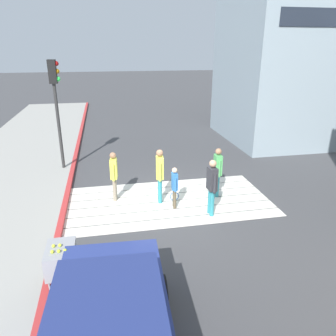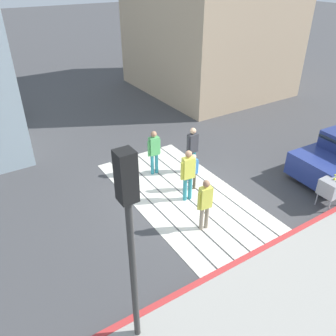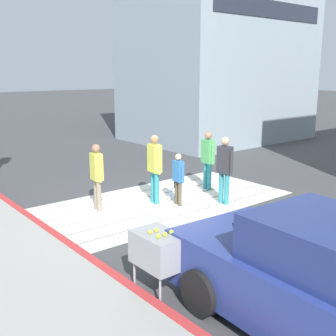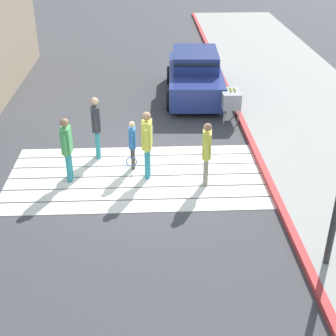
# 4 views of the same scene
# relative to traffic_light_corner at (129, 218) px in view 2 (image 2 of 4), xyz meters

# --- Properties ---
(ground_plane) EXTENTS (120.00, 120.00, 0.00)m
(ground_plane) POSITION_rel_traffic_light_corner_xyz_m (3.58, -3.58, -3.04)
(ground_plane) COLOR #424244
(crosswalk_stripes) EXTENTS (6.40, 3.25, 0.01)m
(crosswalk_stripes) POSITION_rel_traffic_light_corner_xyz_m (3.58, -3.58, -3.03)
(crosswalk_stripes) COLOR silver
(crosswalk_stripes) RESTS_ON ground
(sidewalk_west) EXTENTS (4.80, 40.00, 0.12)m
(sidewalk_west) POSITION_rel_traffic_light_corner_xyz_m (-2.02, -3.58, -2.98)
(sidewalk_west) COLOR #9E9B93
(sidewalk_west) RESTS_ON ground
(curb_painted) EXTENTS (0.16, 40.00, 0.13)m
(curb_painted) POSITION_rel_traffic_light_corner_xyz_m (0.33, -3.58, -2.97)
(curb_painted) COLOR #BC3333
(curb_painted) RESTS_ON ground
(building_far_south) EXTENTS (8.00, 7.04, 8.20)m
(building_far_south) POSITION_rel_traffic_light_corner_xyz_m (12.08, -11.11, 1.06)
(building_far_south) COLOR tan
(building_far_south) RESTS_ON ground
(traffic_light_corner) EXTENTS (0.39, 0.28, 4.24)m
(traffic_light_corner) POSITION_rel_traffic_light_corner_xyz_m (0.00, 0.00, 0.00)
(traffic_light_corner) COLOR #2D2D2D
(traffic_light_corner) RESTS_ON ground
(tennis_ball_cart) EXTENTS (0.56, 0.80, 1.02)m
(tennis_ball_cart) POSITION_rel_traffic_light_corner_xyz_m (0.68, -7.08, -2.34)
(tennis_ball_cart) COLOR #99999E
(tennis_ball_cart) RESTS_ON ground
(pedestrian_adult_lead) EXTENTS (0.24, 0.50, 1.71)m
(pedestrian_adult_lead) POSITION_rel_traffic_light_corner_xyz_m (4.61, -4.68, -2.04)
(pedestrian_adult_lead) COLOR teal
(pedestrian_adult_lead) RESTS_ON ground
(pedestrian_adult_trailing) EXTENTS (0.23, 0.48, 1.65)m
(pedestrian_adult_trailing) POSITION_rel_traffic_light_corner_xyz_m (5.20, -3.48, -2.08)
(pedestrian_adult_trailing) COLOR teal
(pedestrian_adult_trailing) RESTS_ON ground
(pedestrian_adult_side) EXTENTS (0.25, 0.47, 1.61)m
(pedestrian_adult_side) POSITION_rel_traffic_light_corner_xyz_m (1.89, -3.13, -2.10)
(pedestrian_adult_side) COLOR gray
(pedestrian_adult_side) RESTS_ON ground
(pedestrian_teen_behind) EXTENTS (0.26, 0.51, 1.75)m
(pedestrian_teen_behind) POSITION_rel_traffic_light_corner_xyz_m (3.29, -3.55, -2.02)
(pedestrian_teen_behind) COLOR teal
(pedestrian_teen_behind) RESTS_ON ground
(pedestrian_child_with_racket) EXTENTS (0.28, 0.40, 1.31)m
(pedestrian_child_with_racket) POSITION_rel_traffic_light_corner_xyz_m (3.66, -4.02, -2.30)
(pedestrian_child_with_racket) COLOR brown
(pedestrian_child_with_racket) RESTS_ON ground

